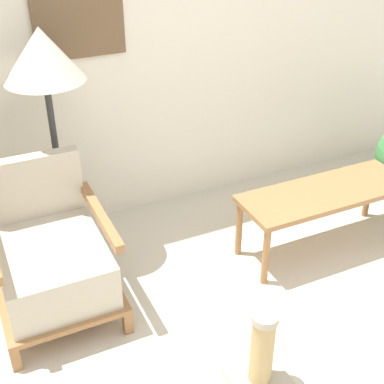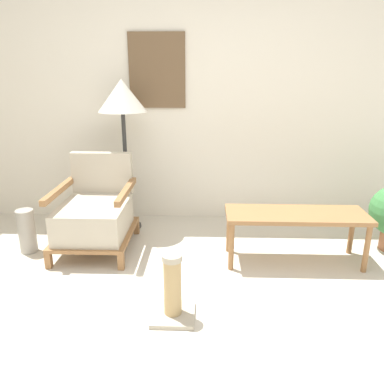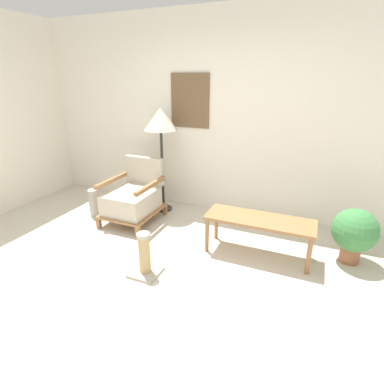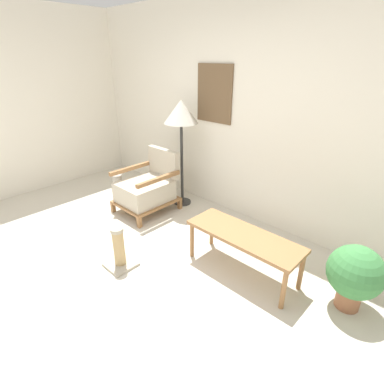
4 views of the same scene
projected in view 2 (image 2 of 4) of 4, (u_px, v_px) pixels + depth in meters
ground_plane at (193, 358)px, 2.12m from camera, size 14.00×14.00×0.00m
wall_back at (200, 91)px, 3.79m from camera, size 8.00×0.09×2.70m
armchair at (95, 214)px, 3.34m from camera, size 0.65×0.76×0.82m
floor_lamp at (122, 101)px, 3.50m from camera, size 0.46×0.46×1.48m
coffee_table at (296, 219)px, 3.08m from camera, size 1.15×0.41×0.44m
vase at (27, 231)px, 3.31m from camera, size 0.15×0.15×0.39m
scratching_post at (173, 293)px, 2.42m from camera, size 0.29×0.29×0.45m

